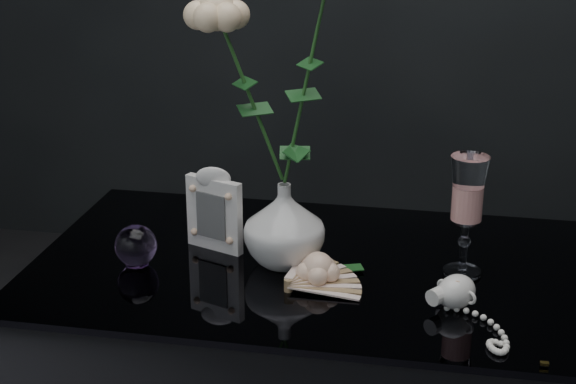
% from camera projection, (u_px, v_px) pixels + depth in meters
% --- Properties ---
extents(vase, '(0.15, 0.15, 0.15)m').
position_uv_depth(vase, '(284.00, 225.00, 1.51)').
color(vase, silver).
rests_on(vase, table).
extents(wine_glass, '(0.08, 0.08, 0.21)m').
position_uv_depth(wine_glass, '(466.00, 216.00, 1.46)').
color(wine_glass, white).
rests_on(wine_glass, table).
extents(picture_frame, '(0.14, 0.12, 0.16)m').
position_uv_depth(picture_frame, '(214.00, 208.00, 1.57)').
color(picture_frame, white).
rests_on(picture_frame, table).
extents(paperweight, '(0.09, 0.09, 0.07)m').
position_uv_depth(paperweight, '(136.00, 245.00, 1.52)').
color(paperweight, '#A677C2').
rests_on(paperweight, table).
extents(paper_fan, '(0.29, 0.26, 0.02)m').
position_uv_depth(paper_fan, '(288.00, 284.00, 1.43)').
color(paper_fan, '#FFF0CB').
rests_on(paper_fan, table).
extents(loose_rose, '(0.15, 0.18, 0.05)m').
position_uv_depth(loose_rose, '(318.00, 268.00, 1.45)').
color(loose_rose, '#FFC5A4').
rests_on(loose_rose, table).
extents(pearl_jar, '(0.27, 0.27, 0.06)m').
position_uv_depth(pearl_jar, '(456.00, 290.00, 1.38)').
color(pearl_jar, silver).
rests_on(pearl_jar, table).
extents(roses, '(0.25, 0.12, 0.42)m').
position_uv_depth(roses, '(276.00, 69.00, 1.41)').
color(roses, '#FFCF9F').
rests_on(roses, vase).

